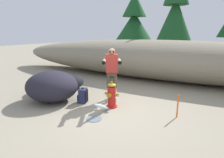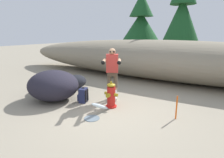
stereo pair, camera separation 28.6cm
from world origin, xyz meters
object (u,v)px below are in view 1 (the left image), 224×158
survey_stake (178,106)px  fire_hydrant (112,96)px  utility_worker (112,68)px  boulder_small (73,82)px  spare_backpack (83,96)px  boulder_large (52,86)px  boulder_mid (52,82)px

survey_stake → fire_hydrant: bearing=-173.9°
utility_worker → boulder_small: utility_worker is taller
spare_backpack → boulder_large: 1.03m
spare_backpack → boulder_small: bearing=-58.4°
utility_worker → spare_backpack: utility_worker is taller
boulder_small → utility_worker: bearing=-12.8°
spare_backpack → boulder_large: bearing=0.3°
fire_hydrant → survey_stake: size_ratio=1.26×
spare_backpack → boulder_small: size_ratio=0.54×
fire_hydrant → utility_worker: 0.91m
fire_hydrant → boulder_small: fire_hydrant is taller
fire_hydrant → boulder_mid: (-2.63, 0.29, 0.01)m
boulder_large → boulder_mid: bearing=135.9°
boulder_mid → spare_backpack: bearing=-13.4°
fire_hydrant → utility_worker: bearing=118.4°
survey_stake → boulder_large: bearing=-170.4°
utility_worker → fire_hydrant: bearing=-0.2°
fire_hydrant → survey_stake: 1.80m
spare_backpack → boulder_small: 1.67m
spare_backpack → boulder_mid: bearing=-31.5°
boulder_mid → survey_stake: bearing=-1.2°
boulder_large → fire_hydrant: bearing=12.8°
spare_backpack → fire_hydrant: bearing=168.9°
boulder_mid → boulder_small: boulder_mid is taller
utility_worker → boulder_small: bearing=-131.4°
spare_backpack → survey_stake: 2.75m
fire_hydrant → boulder_large: bearing=-167.2°
utility_worker → survey_stake: bearing=52.3°
boulder_large → boulder_mid: 1.03m
fire_hydrant → boulder_large: boulder_large is taller
boulder_small → survey_stake: size_ratio=1.44×
boulder_small → survey_stake: (4.01, -0.77, 0.05)m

